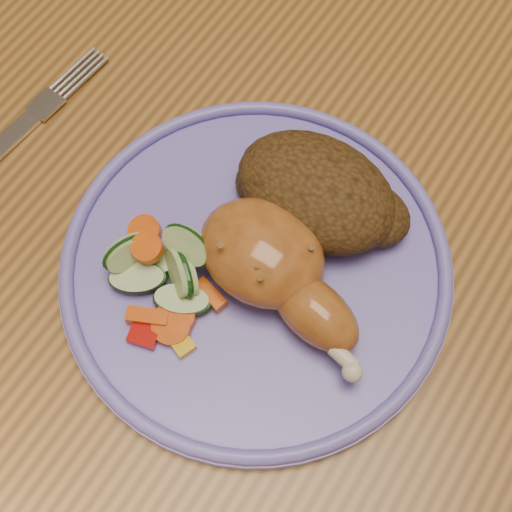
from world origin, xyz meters
name	(u,v)px	position (x,y,z in m)	size (l,w,h in m)	color
ground	(300,411)	(0.00, 0.00, 0.00)	(4.00, 4.00, 0.00)	brown
dining_table	(345,244)	(0.00, 0.00, 0.67)	(0.90, 1.40, 0.75)	#946127
plate	(256,268)	(-0.03, -0.09, 0.76)	(0.27, 0.27, 0.01)	#7063C7
plate_rim	(256,262)	(-0.03, -0.09, 0.77)	(0.27, 0.27, 0.01)	#7063C7
chicken_leg	(275,267)	(-0.01, -0.10, 0.78)	(0.15, 0.08, 0.05)	#AC6124
rice_pilaf	(319,194)	(-0.02, -0.03, 0.78)	(0.13, 0.09, 0.05)	#4A2F12
vegetable_pile	(163,275)	(-0.08, -0.14, 0.77)	(0.09, 0.09, 0.05)	#A50A05
fork	(5,142)	(-0.25, -0.11, 0.75)	(0.03, 0.18, 0.00)	silver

